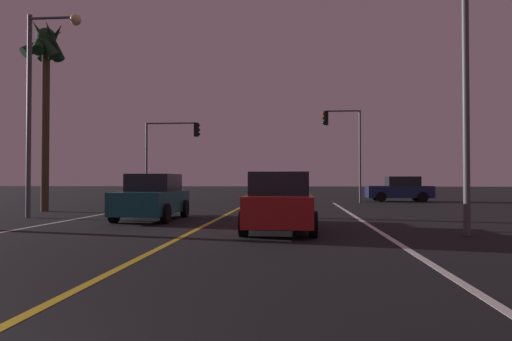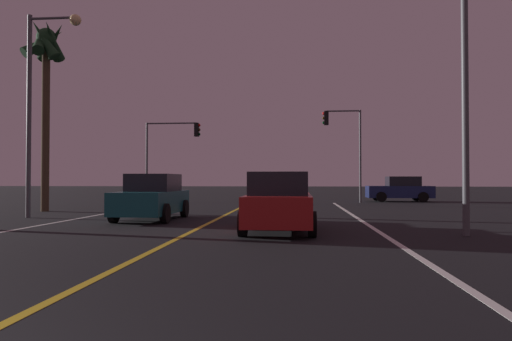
{
  "view_description": "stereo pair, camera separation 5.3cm",
  "coord_description": "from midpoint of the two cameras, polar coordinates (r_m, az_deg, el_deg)",
  "views": [
    {
      "loc": [
        2.96,
        -2.03,
        1.49
      ],
      "look_at": [
        0.96,
        21.04,
        1.94
      ],
      "focal_mm": 32.57,
      "sensor_mm": 36.0,
      "label": 1
    },
    {
      "loc": [
        3.01,
        -2.03,
        1.49
      ],
      "look_at": [
        0.96,
        21.04,
        1.94
      ],
      "focal_mm": 32.57,
      "sensor_mm": 36.0,
      "label": 2
    }
  ],
  "objects": [
    {
      "name": "lane_edge_right",
      "position": [
        13.25,
        15.37,
        -7.52
      ],
      "size": [
        0.16,
        33.85,
        0.01
      ],
      "primitive_type": "cube",
      "color": "silver",
      "rests_on": "ground"
    },
    {
      "name": "lane_edge_left",
      "position": [
        15.46,
        -27.64,
        -6.51
      ],
      "size": [
        0.16,
        33.85,
        0.01
      ],
      "primitive_type": "cube",
      "color": "silver",
      "rests_on": "ground"
    },
    {
      "name": "lane_center_divider",
      "position": [
        13.38,
        -7.9,
        -7.49
      ],
      "size": [
        0.16,
        33.85,
        0.01
      ],
      "primitive_type": "cube",
      "color": "gold",
      "rests_on": "ground"
    },
    {
      "name": "car_crossing_side",
      "position": [
        33.03,
        17.33,
        -2.23
      ],
      "size": [
        4.3,
        2.02,
        1.7
      ],
      "rotation": [
        0.0,
        0.0,
        3.14
      ],
      "color": "black",
      "rests_on": "ground"
    },
    {
      "name": "car_oncoming",
      "position": [
        17.67,
        -12.53,
        -3.26
      ],
      "size": [
        2.02,
        4.3,
        1.7
      ],
      "rotation": [
        0.0,
        0.0,
        -1.57
      ],
      "color": "black",
      "rests_on": "ground"
    },
    {
      "name": "car_lead_same_lane",
      "position": [
        13.35,
        2.97,
        -3.99
      ],
      "size": [
        2.02,
        4.3,
        1.7
      ],
      "rotation": [
        0.0,
        0.0,
        1.57
      ],
      "color": "black",
      "rests_on": "ground"
    },
    {
      "name": "traffic_light_near_right",
      "position": [
        30.66,
        10.71,
        4.3
      ],
      "size": [
        2.5,
        0.36,
        6.0
      ],
      "rotation": [
        0.0,
        0.0,
        3.14
      ],
      "color": "#4C4C51",
      "rests_on": "ground"
    },
    {
      "name": "traffic_light_near_left",
      "position": [
        31.58,
        -10.12,
        3.43
      ],
      "size": [
        3.73,
        0.36,
        5.32
      ],
      "color": "#4C4C51",
      "rests_on": "ground"
    },
    {
      "name": "street_lamp_right_near",
      "position": [
        13.71,
        22.11,
        12.56
      ],
      "size": [
        2.32,
        0.44,
        7.32
      ],
      "rotation": [
        0.0,
        0.0,
        3.14
      ],
      "color": "#4C4C51",
      "rests_on": "ground"
    },
    {
      "name": "street_lamp_left_mid",
      "position": [
        20.24,
        -24.83,
        9.14
      ],
      "size": [
        2.18,
        0.44,
        7.97
      ],
      "color": "#4C4C51",
      "rests_on": "ground"
    },
    {
      "name": "palm_tree_left_mid",
      "position": [
        24.57,
        -24.3,
        12.46
      ],
      "size": [
        2.25,
        2.19,
        9.02
      ],
      "color": "#473826",
      "rests_on": "ground"
    }
  ]
}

